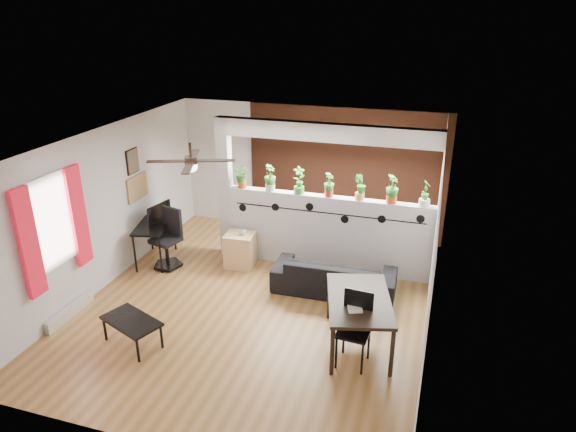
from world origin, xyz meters
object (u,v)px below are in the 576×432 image
at_px(folding_chair, 356,321).
at_px(coffee_table, 131,322).
at_px(potted_plant_1, 270,177).
at_px(potted_plant_0, 242,175).
at_px(potted_plant_3, 329,184).
at_px(sofa, 334,276).
at_px(dining_table, 359,303).
at_px(computer_desk, 154,227).
at_px(potted_plant_4, 360,187).
at_px(cup, 242,232).
at_px(potted_plant_6, 426,191).
at_px(potted_plant_5, 392,188).
at_px(ceiling_fan, 191,163).
at_px(cube_shelf, 240,250).
at_px(potted_plant_2, 299,179).
at_px(office_chair, 169,242).

relative_size(folding_chair, coffee_table, 1.06).
xyz_separation_m(potted_plant_1, coffee_table, (-0.99, -3.01, -1.25)).
distance_m(potted_plant_0, coffee_table, 3.29).
bearing_deg(coffee_table, potted_plant_0, 81.21).
height_order(potted_plant_3, folding_chair, potted_plant_3).
bearing_deg(potted_plant_1, sofa, -29.98).
distance_m(dining_table, coffee_table, 3.11).
height_order(computer_desk, dining_table, dining_table).
xyz_separation_m(potted_plant_4, dining_table, (0.39, -2.12, -0.92)).
distance_m(cup, computer_desk, 1.62).
xyz_separation_m(potted_plant_6, dining_table, (-0.66, -2.12, -0.94)).
height_order(potted_plant_5, potted_plant_6, potted_plant_6).
distance_m(ceiling_fan, dining_table, 3.03).
relative_size(potted_plant_0, sofa, 0.23).
distance_m(computer_desk, coffee_table, 2.56).
height_order(ceiling_fan, cube_shelf, ceiling_fan).
relative_size(potted_plant_0, computer_desk, 0.40).
relative_size(cube_shelf, dining_table, 0.41).
bearing_deg(potted_plant_6, potted_plant_2, -180.00).
xyz_separation_m(potted_plant_2, potted_plant_6, (2.11, 0.00, 0.00)).
relative_size(potted_plant_3, potted_plant_4, 0.96).
xyz_separation_m(potted_plant_4, potted_plant_5, (0.53, -0.00, 0.02)).
bearing_deg(ceiling_fan, sofa, 28.12).
distance_m(potted_plant_2, cup, 1.38).
relative_size(ceiling_fan, office_chair, 1.13).
xyz_separation_m(potted_plant_2, potted_plant_5, (1.58, 0.00, -0.00)).
bearing_deg(cup, potted_plant_2, 23.71).
bearing_deg(potted_plant_5, potted_plant_0, 180.00).
height_order(potted_plant_6, sofa, potted_plant_6).
bearing_deg(cube_shelf, potted_plant_2, 18.28).
height_order(sofa, office_chair, office_chair).
bearing_deg(computer_desk, potted_plant_3, 12.42).
bearing_deg(potted_plant_3, potted_plant_5, -0.00).
distance_m(potted_plant_0, potted_plant_6, 3.16).
bearing_deg(folding_chair, office_chair, 155.48).
bearing_deg(cup, potted_plant_0, 108.08).
height_order(potted_plant_2, dining_table, potted_plant_2).
bearing_deg(sofa, office_chair, -1.75).
bearing_deg(coffee_table, potted_plant_2, 63.22).
bearing_deg(dining_table, coffee_table, -163.27).
height_order(ceiling_fan, potted_plant_0, ceiling_fan).
bearing_deg(potted_plant_3, coffee_table, -124.20).
bearing_deg(potted_plant_1, potted_plant_6, 0.00).
distance_m(potted_plant_3, potted_plant_4, 0.53).
xyz_separation_m(ceiling_fan, cube_shelf, (0.10, 1.40, -2.01)).
relative_size(sofa, dining_table, 1.24).
xyz_separation_m(potted_plant_4, coffee_table, (-2.57, -3.01, -1.23)).
bearing_deg(dining_table, sofa, 114.78).
distance_m(cup, folding_chair, 3.14).
distance_m(potted_plant_5, potted_plant_6, 0.53).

